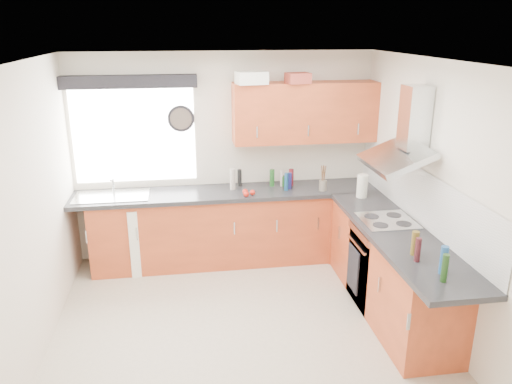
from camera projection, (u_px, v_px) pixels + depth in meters
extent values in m
plane|color=beige|center=(243.00, 329.00, 4.79)|extent=(3.60, 3.60, 0.00)
cube|color=white|center=(241.00, 62.00, 4.00)|extent=(3.60, 3.60, 0.02)
cube|color=silver|center=(224.00, 157.00, 6.08)|extent=(3.60, 0.02, 2.50)
cube|color=silver|center=(283.00, 321.00, 2.71)|extent=(3.60, 0.02, 2.50)
cube|color=silver|center=(28.00, 219.00, 4.14)|extent=(0.02, 3.60, 2.50)
cube|color=silver|center=(434.00, 198.00, 4.65)|extent=(0.02, 3.60, 2.50)
cube|color=white|center=(134.00, 136.00, 5.83)|extent=(1.40, 0.02, 1.10)
cube|color=black|center=(129.00, 82.00, 5.55)|extent=(1.50, 0.18, 0.14)
cube|color=white|center=(417.00, 194.00, 4.95)|extent=(0.01, 3.00, 0.54)
cube|color=#A74120|center=(219.00, 228.00, 6.06)|extent=(3.00, 0.58, 0.86)
cube|color=#A74120|center=(346.00, 221.00, 6.28)|extent=(0.60, 0.60, 0.86)
cube|color=#A74120|center=(390.00, 271.00, 5.01)|extent=(0.58, 2.10, 0.86)
cube|color=#232326|center=(227.00, 193.00, 5.92)|extent=(3.60, 0.62, 0.05)
cube|color=#232326|center=(400.00, 235.00, 4.72)|extent=(0.62, 2.42, 0.05)
cube|color=black|center=(383.00, 265.00, 5.15)|extent=(0.56, 0.58, 0.85)
cube|color=silver|center=(387.00, 221.00, 5.00)|extent=(0.52, 0.52, 0.01)
cube|color=#A74120|center=(305.00, 112.00, 5.88)|extent=(1.70, 0.35, 0.70)
cube|color=white|center=(150.00, 234.00, 5.96)|extent=(0.67, 0.65, 0.81)
cylinder|color=black|center=(181.00, 119.00, 5.84)|extent=(0.31, 0.04, 0.31)
cube|color=white|center=(251.00, 78.00, 5.55)|extent=(0.36, 0.29, 0.14)
cube|color=#A23C2D|center=(298.00, 78.00, 5.63)|extent=(0.28, 0.25, 0.12)
cylinder|color=#74695C|center=(323.00, 185.00, 5.91)|extent=(0.11, 0.11, 0.13)
cylinder|color=white|center=(362.00, 186.00, 5.66)|extent=(0.15, 0.15, 0.27)
cylinder|color=#1E541E|center=(272.00, 178.00, 6.06)|extent=(0.06, 0.06, 0.21)
cylinder|color=navy|center=(286.00, 182.00, 5.90)|extent=(0.05, 0.05, 0.21)
cylinder|color=#B1A397|center=(233.00, 179.00, 5.93)|extent=(0.06, 0.06, 0.26)
cylinder|color=#BEB0A2|center=(282.00, 178.00, 6.06)|extent=(0.04, 0.04, 0.20)
cylinder|color=navy|center=(290.00, 181.00, 5.96)|extent=(0.05, 0.05, 0.20)
cylinder|color=black|center=(240.00, 178.00, 6.07)|extent=(0.05, 0.05, 0.21)
cylinder|color=#1C4F1C|center=(283.00, 181.00, 6.07)|extent=(0.06, 0.06, 0.13)
cylinder|color=maroon|center=(291.00, 177.00, 6.08)|extent=(0.06, 0.06, 0.21)
cylinder|color=#1A3C15|center=(445.00, 268.00, 3.79)|extent=(0.05, 0.05, 0.23)
cylinder|color=brown|center=(415.00, 243.00, 4.24)|extent=(0.06, 0.06, 0.21)
cylinder|color=#1C4B87|center=(444.00, 260.00, 3.91)|extent=(0.06, 0.06, 0.23)
cylinder|color=#43181D|center=(418.00, 250.00, 4.12)|extent=(0.05, 0.05, 0.21)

